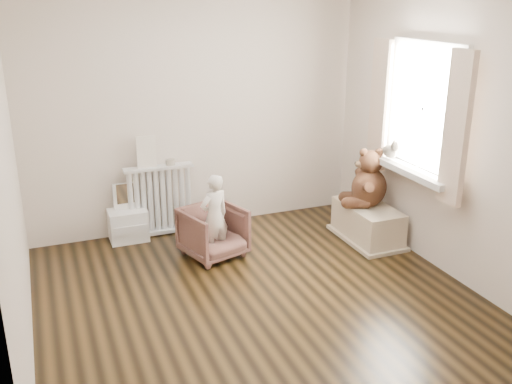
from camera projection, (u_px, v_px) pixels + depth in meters
name	position (u px, v px, depth m)	size (l,w,h in m)	color
floor	(259.00, 299.00, 4.83)	(3.60, 3.60, 0.01)	black
back_wall	(195.00, 109.00, 5.98)	(3.60, 0.02, 2.60)	beige
front_wall	(395.00, 240.00, 2.82)	(3.60, 0.02, 2.60)	beige
left_wall	(8.00, 178.00, 3.78)	(0.02, 3.60, 2.60)	beige
right_wall	(448.00, 132.00, 5.03)	(0.02, 3.60, 2.60)	beige
window	(425.00, 109.00, 5.23)	(0.03, 0.90, 1.10)	white
window_sill	(411.00, 170.00, 5.39)	(0.22, 1.10, 0.06)	silver
curtain_left	(456.00, 129.00, 4.71)	(0.06, 0.26, 1.30)	beige
curtain_right	(380.00, 105.00, 5.71)	(0.06, 0.26, 1.30)	beige
radiator	(160.00, 200.00, 6.02)	(0.72, 0.14, 0.76)	silver
paper_doll	(146.00, 152.00, 5.80)	(0.20, 0.02, 0.33)	beige
tin_a	(170.00, 162.00, 5.93)	(0.09, 0.09, 0.06)	#A59E8C
toy_vanity	(127.00, 215.00, 5.91)	(0.39, 0.28, 0.61)	silver
armchair	(213.00, 232.00, 5.56)	(0.53, 0.55, 0.50)	brown
child	(214.00, 216.00, 5.45)	(0.30, 0.20, 0.83)	silver
toy_bench	(368.00, 222.00, 5.95)	(0.42, 0.80, 0.38)	beige
teddy_bear	(370.00, 178.00, 5.82)	(0.48, 0.37, 0.59)	#3A2013
plush_cat	(391.00, 149.00, 5.64)	(0.15, 0.24, 0.20)	gray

